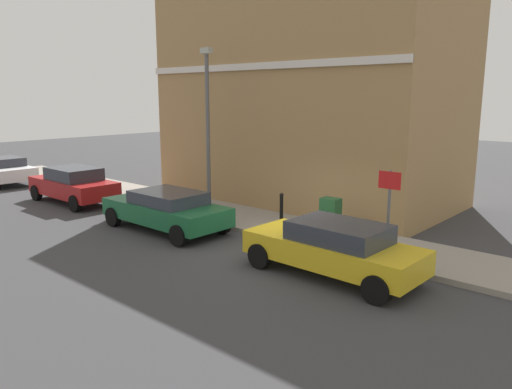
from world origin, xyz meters
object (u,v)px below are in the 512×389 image
object	(u,v)px
utility_cabinet	(330,219)
car_red	(74,184)
bollard_near_cabinet	(281,208)
lamppost	(208,123)
car_yellow	(334,247)
street_sign	(389,201)
car_green	(166,209)
car_white	(3,170)

from	to	relation	value
utility_cabinet	car_red	bearing A→B (deg)	102.22
car_red	bollard_near_cabinet	distance (m)	9.10
lamppost	car_yellow	bearing A→B (deg)	-108.80
car_red	street_sign	bearing A→B (deg)	-173.53
utility_cabinet	car_green	bearing A→B (deg)	118.25
car_yellow	car_white	bearing A→B (deg)	1.03
utility_cabinet	car_white	bearing A→B (deg)	97.94
car_yellow	car_green	world-z (taller)	car_yellow
bollard_near_cabinet	street_sign	size ratio (longest dim) A/B	0.45
car_green	car_red	distance (m)	6.11
bollard_near_cabinet	lamppost	world-z (taller)	lamppost
car_yellow	street_sign	size ratio (longest dim) A/B	1.91
car_green	street_sign	distance (m)	7.10
street_sign	lamppost	xyz separation A→B (m)	(0.73, 7.36, 1.64)
car_red	car_white	xyz separation A→B (m)	(-0.10, 6.64, -0.06)
utility_cabinet	street_sign	distance (m)	2.60
car_yellow	car_green	bearing A→B (deg)	1.46
bollard_near_cabinet	lamppost	bearing A→B (deg)	93.82
utility_cabinet	bollard_near_cabinet	distance (m)	1.93
car_white	street_sign	xyz separation A→B (m)	(1.57, -19.59, 0.97)
car_white	lamppost	bearing A→B (deg)	-168.96
street_sign	lamppost	size ratio (longest dim) A/B	0.40
car_yellow	utility_cabinet	bearing A→B (deg)	-54.20
car_green	street_sign	xyz separation A→B (m)	(1.62, -6.85, 0.96)
bollard_near_cabinet	utility_cabinet	bearing A→B (deg)	-92.97
car_yellow	car_red	world-z (taller)	car_red
car_yellow	street_sign	distance (m)	1.93
utility_cabinet	bollard_near_cabinet	bearing A→B (deg)	87.03
lamppost	bollard_near_cabinet	bearing A→B (deg)	-86.18
car_yellow	lamppost	size ratio (longest dim) A/B	0.77
car_green	car_red	size ratio (longest dim) A/B	1.05
car_green	car_yellow	bearing A→B (deg)	-179.42
car_white	street_sign	distance (m)	19.68
car_white	car_red	bearing A→B (deg)	-178.76
car_yellow	street_sign	world-z (taller)	street_sign
car_white	utility_cabinet	world-z (taller)	car_white
car_white	lamppost	xyz separation A→B (m)	(2.31, -12.24, 2.61)
car_yellow	utility_cabinet	size ratio (longest dim) A/B	3.81
car_yellow	car_green	size ratio (longest dim) A/B	0.98
car_red	utility_cabinet	xyz separation A→B (m)	(2.32, -10.70, -0.07)
car_green	street_sign	world-z (taller)	street_sign
car_green	utility_cabinet	xyz separation A→B (m)	(2.47, -4.59, -0.02)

